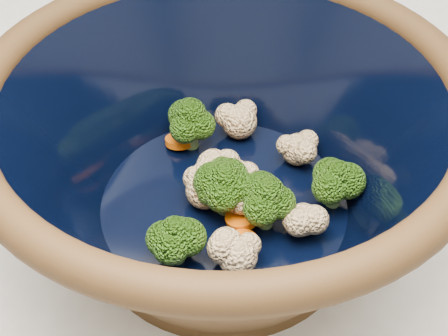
% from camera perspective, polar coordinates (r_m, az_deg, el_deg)
% --- Properties ---
extents(mixing_bowl, '(0.43, 0.43, 0.17)m').
position_cam_1_polar(mixing_bowl, '(0.50, 0.00, 1.34)').
color(mixing_bowl, black).
rests_on(mixing_bowl, counter).
extents(vegetable_pile, '(0.18, 0.19, 0.06)m').
position_cam_1_polar(vegetable_pile, '(0.52, 0.96, -0.93)').
color(vegetable_pile, '#608442').
rests_on(vegetable_pile, mixing_bowl).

